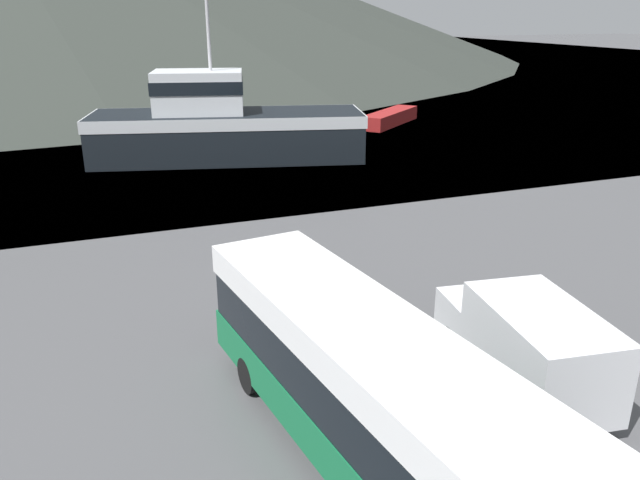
{
  "coord_description": "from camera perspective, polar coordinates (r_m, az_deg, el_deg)",
  "views": [
    {
      "loc": [
        -3.89,
        -0.36,
        8.74
      ],
      "look_at": [
        2.57,
        16.7,
        2.0
      ],
      "focal_mm": 35.0,
      "sensor_mm": 36.0,
      "label": 1
    }
  ],
  "objects": [
    {
      "name": "water_surface",
      "position": [
        145.78,
        -19.95,
        15.71
      ],
      "size": [
        240.0,
        240.0,
        0.0
      ],
      "primitive_type": "plane",
      "color": "#3D5160",
      "rests_on": "ground"
    },
    {
      "name": "tour_bus",
      "position": [
        12.03,
        6.35,
        -15.06
      ],
      "size": [
        4.06,
        12.56,
        3.2
      ],
      "rotation": [
        0.0,
        0.0,
        0.14
      ],
      "color": "#146B3D",
      "rests_on": "ground"
    },
    {
      "name": "fishing_boat",
      "position": [
        39.29,
        -8.84,
        10.31
      ],
      "size": [
        17.21,
        8.94,
        11.58
      ],
      "rotation": [
        0.0,
        0.0,
        4.46
      ],
      "color": "black",
      "rests_on": "water_surface"
    },
    {
      "name": "small_boat",
      "position": [
        51.79,
        6.4,
        11.05
      ],
      "size": [
        6.98,
        6.27,
        1.06
      ],
      "rotation": [
        0.0,
        0.0,
        2.27
      ],
      "color": "maroon",
      "rests_on": "water_surface"
    },
    {
      "name": "delivery_van",
      "position": [
        16.0,
        18.37,
        -8.84
      ],
      "size": [
        2.91,
        5.74,
        2.32
      ],
      "rotation": [
        0.0,
        0.0,
        -0.14
      ],
      "color": "silver",
      "rests_on": "ground"
    }
  ]
}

